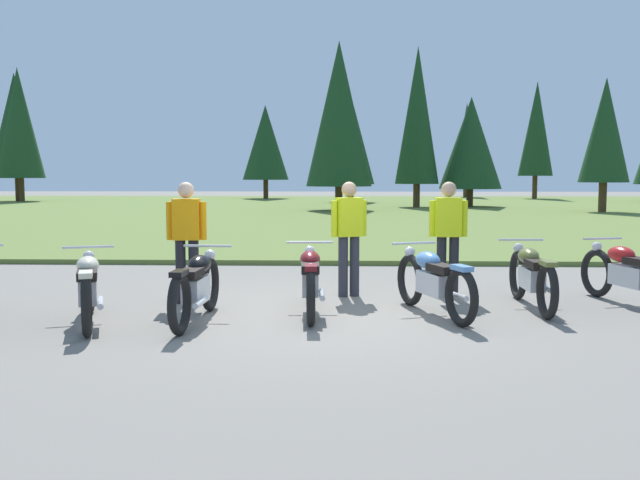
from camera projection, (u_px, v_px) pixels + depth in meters
ground_plane at (318, 315)px, 8.71m from camera, size 140.00×140.00×0.00m
grass_moorland at (338, 209)px, 35.44m from camera, size 80.00×44.00×0.10m
forest_treeline at (347, 132)px, 42.65m from camera, size 45.98×24.73×8.73m
motorcycle_cream at (88, 287)px, 8.19m from camera, size 0.89×2.02×0.88m
motorcycle_black at (196, 286)px, 8.30m from camera, size 0.62×2.10×0.88m
motorcycle_maroon at (310, 280)px, 8.79m from camera, size 0.62×2.10×0.88m
motorcycle_sky_blue at (434, 281)px, 8.70m from camera, size 0.90×2.01×0.88m
motorcycle_olive at (532, 276)px, 9.15m from camera, size 0.62×2.10×0.88m
motorcycle_red at (629, 273)px, 9.36m from camera, size 0.80×2.05×0.88m
rider_checking_bike at (187, 235)px, 9.47m from camera, size 0.55×0.24×1.67m
rider_with_back_turned at (349, 232)px, 10.02m from camera, size 0.52×0.34×1.67m
rider_in_hivis_vest at (448, 232)px, 9.98m from camera, size 0.55×0.23×1.67m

